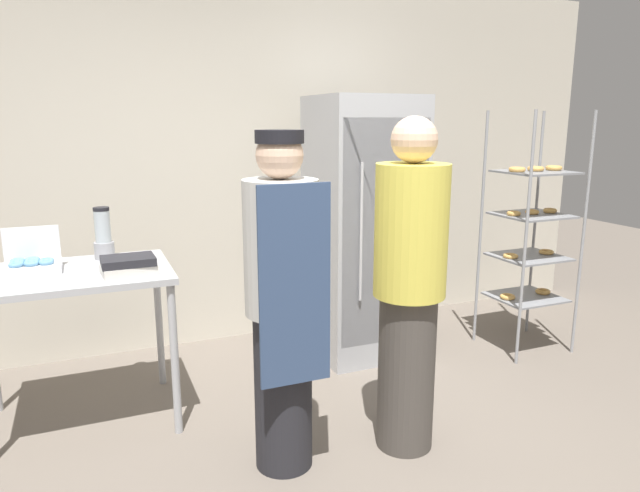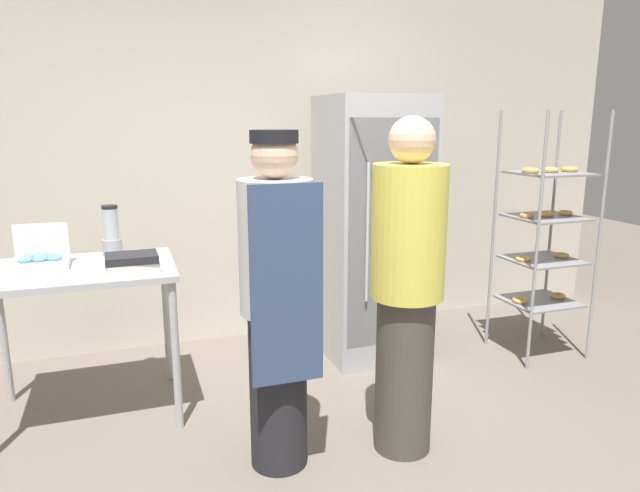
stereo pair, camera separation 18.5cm
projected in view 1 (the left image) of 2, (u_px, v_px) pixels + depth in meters
back_wall at (243, 162)px, 4.39m from camera, size 6.40×0.12×2.76m
refrigerator at (363, 229)px, 4.11m from camera, size 0.69×0.71×1.86m
baking_rack at (530, 233)px, 4.19m from camera, size 0.55×0.50×1.77m
prep_counter at (73, 290)px, 3.12m from camera, size 1.04×0.74×0.89m
donut_box at (32, 264)px, 3.07m from camera, size 0.29×0.19×0.24m
blender_pitcher at (103, 236)px, 3.36m from camera, size 0.12×0.12×0.31m
binder_stack at (128, 265)px, 3.03m from camera, size 0.29×0.23×0.10m
person_baker at (282, 301)px, 2.70m from camera, size 0.35×0.37×1.66m
person_customer at (409, 287)px, 2.87m from camera, size 0.37×0.37×1.72m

